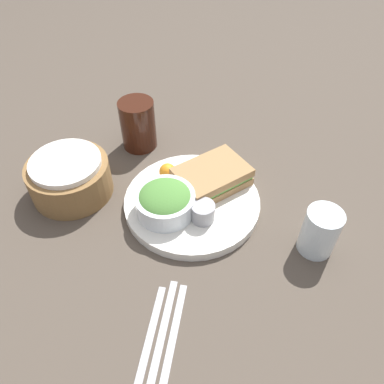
{
  "coord_description": "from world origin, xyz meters",
  "views": [
    {
      "loc": [
        -0.43,
        -0.3,
        0.59
      ],
      "look_at": [
        0.0,
        0.0,
        0.04
      ],
      "focal_mm": 35.0,
      "sensor_mm": 36.0,
      "label": 1
    }
  ],
  "objects": [
    {
      "name": "salad_bowl",
      "position": [
        -0.06,
        0.03,
        0.05
      ],
      "size": [
        0.12,
        0.12,
        0.06
      ],
      "color": "white",
      "rests_on": "plate"
    },
    {
      "name": "knife",
      "position": [
        -0.26,
        -0.12,
        0.0
      ],
      "size": [
        0.19,
        0.1,
        0.01
      ],
      "primitive_type": "cube",
      "rotation": [
        0.0,
        0.0,
        3.57
      ],
      "color": "#B2B2B7",
      "rests_on": "ground_plane"
    },
    {
      "name": "ground_plane",
      "position": [
        0.0,
        0.0,
        0.0
      ],
      "size": [
        4.0,
        4.0,
        0.0
      ],
      "primitive_type": "plane",
      "color": "#4C4238"
    },
    {
      "name": "drink_glass",
      "position": [
        0.1,
        0.22,
        0.06
      ],
      "size": [
        0.08,
        0.08,
        0.12
      ],
      "primitive_type": "cylinder",
      "color": "#38190F",
      "rests_on": "ground_plane"
    },
    {
      "name": "spoon",
      "position": [
        -0.27,
        -0.1,
        0.0
      ],
      "size": [
        0.16,
        0.08,
        0.01
      ],
      "primitive_type": "cube",
      "rotation": [
        0.0,
        0.0,
        3.57
      ],
      "color": "#B2B2B7",
      "rests_on": "ground_plane"
    },
    {
      "name": "plate",
      "position": [
        0.0,
        0.0,
        0.01
      ],
      "size": [
        0.28,
        0.28,
        0.02
      ],
      "primitive_type": "cylinder",
      "color": "white",
      "rests_on": "ground_plane"
    },
    {
      "name": "dressing_cup",
      "position": [
        -0.03,
        -0.05,
        0.04
      ],
      "size": [
        0.05,
        0.05,
        0.04
      ],
      "primitive_type": "cylinder",
      "color": "#99999E",
      "rests_on": "plate"
    },
    {
      "name": "water_glass",
      "position": [
        0.04,
        -0.25,
        0.05
      ],
      "size": [
        0.07,
        0.07,
        0.1
      ],
      "primitive_type": "cylinder",
      "color": "silver",
      "rests_on": "ground_plane"
    },
    {
      "name": "sandwich",
      "position": [
        0.06,
        -0.01,
        0.04
      ],
      "size": [
        0.17,
        0.15,
        0.04
      ],
      "color": "#A37A4C",
      "rests_on": "plate"
    },
    {
      "name": "fork",
      "position": [
        -0.25,
        -0.14,
        0.0
      ],
      "size": [
        0.18,
        0.09,
        0.01
      ],
      "primitive_type": "cube",
      "rotation": [
        0.0,
        0.0,
        3.57
      ],
      "color": "#B2B2B7",
      "rests_on": "ground_plane"
    },
    {
      "name": "bread_basket",
      "position": [
        -0.11,
        0.24,
        0.04
      ],
      "size": [
        0.17,
        0.17,
        0.09
      ],
      "color": "olive",
      "rests_on": "ground_plane"
    },
    {
      "name": "orange_wedge",
      "position": [
        0.02,
        0.08,
        0.04
      ],
      "size": [
        0.04,
        0.04,
        0.04
      ],
      "primitive_type": "sphere",
      "color": "orange",
      "rests_on": "plate"
    }
  ]
}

